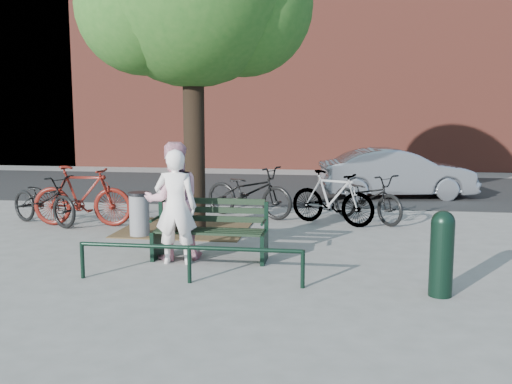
% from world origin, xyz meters
% --- Properties ---
extents(ground, '(90.00, 90.00, 0.00)m').
position_xyz_m(ground, '(0.00, 0.00, 0.00)').
color(ground, gray).
rests_on(ground, ground).
extents(dirt_pit, '(2.40, 2.00, 0.02)m').
position_xyz_m(dirt_pit, '(-1.00, 2.20, 0.01)').
color(dirt_pit, brown).
rests_on(dirt_pit, ground).
extents(road, '(40.00, 7.00, 0.01)m').
position_xyz_m(road, '(0.00, 8.50, 0.01)').
color(road, black).
rests_on(road, ground).
extents(townhouse_row, '(45.00, 4.00, 14.00)m').
position_xyz_m(townhouse_row, '(0.17, 16.00, 6.25)').
color(townhouse_row, brown).
rests_on(townhouse_row, ground).
extents(park_bench, '(1.74, 0.54, 0.97)m').
position_xyz_m(park_bench, '(-0.00, 0.08, 0.48)').
color(park_bench, black).
rests_on(park_bench, ground).
extents(guard_railing, '(3.06, 0.06, 0.51)m').
position_xyz_m(guard_railing, '(0.00, -1.20, 0.40)').
color(guard_railing, black).
rests_on(guard_railing, ground).
extents(person_left, '(0.65, 0.46, 1.71)m').
position_xyz_m(person_left, '(-0.45, -0.26, 0.86)').
color(person_left, white).
rests_on(person_left, ground).
extents(person_right, '(1.06, 0.95, 1.81)m').
position_xyz_m(person_right, '(-0.57, 0.01, 0.90)').
color(person_right, '#D290A1').
rests_on(person_right, ground).
extents(bollard, '(0.29, 0.29, 1.07)m').
position_xyz_m(bollard, '(3.20, -1.27, 0.57)').
color(bollard, black).
rests_on(bollard, ground).
extents(litter_bin, '(0.40, 0.40, 0.81)m').
position_xyz_m(litter_bin, '(-1.65, 1.46, 0.41)').
color(litter_bin, gray).
rests_on(litter_bin, ground).
extents(bicycle_a, '(2.04, 1.44, 1.02)m').
position_xyz_m(bicycle_a, '(-3.91, 2.20, 0.51)').
color(bicycle_a, black).
rests_on(bicycle_a, ground).
extents(bicycle_b, '(2.04, 0.70, 1.20)m').
position_xyz_m(bicycle_b, '(-3.10, 2.20, 0.60)').
color(bicycle_b, '#53110B').
rests_on(bicycle_b, ground).
extents(bicycle_c, '(2.24, 1.50, 1.11)m').
position_xyz_m(bicycle_c, '(0.01, 3.66, 0.56)').
color(bicycle_c, black).
rests_on(bicycle_c, ground).
extents(bicycle_d, '(1.86, 1.24, 1.09)m').
position_xyz_m(bicycle_d, '(1.80, 3.09, 0.55)').
color(bicycle_d, gray).
rests_on(bicycle_d, ground).
extents(bicycle_e, '(1.80, 1.85, 1.01)m').
position_xyz_m(bicycle_e, '(2.51, 3.52, 0.50)').
color(bicycle_e, black).
rests_on(bicycle_e, ground).
extents(parked_car, '(4.16, 2.10, 1.31)m').
position_xyz_m(parked_car, '(3.41, 6.95, 0.65)').
color(parked_car, gray).
rests_on(parked_car, ground).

